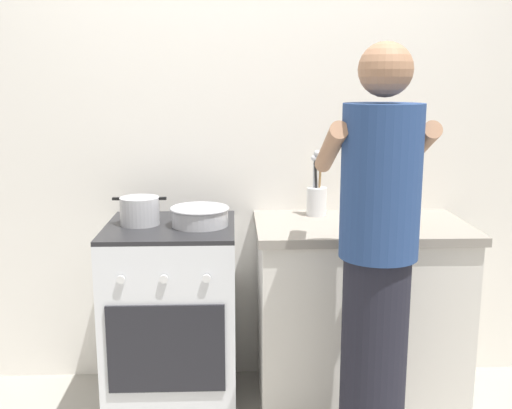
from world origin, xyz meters
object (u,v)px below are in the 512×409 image
(stove_range, at_px, (173,316))
(utensil_crock, at_px, (317,197))
(pot, at_px, (140,211))
(oil_bottle, at_px, (403,200))
(person, at_px, (377,266))
(mixing_bowl, at_px, (200,215))
(spice_bottle, at_px, (372,218))

(stove_range, distance_m, utensil_crock, 0.91)
(stove_range, distance_m, pot, 0.53)
(oil_bottle, relative_size, person, 0.16)
(pot, bearing_deg, person, -29.63)
(mixing_bowl, relative_size, person, 0.16)
(person, bearing_deg, utensil_crock, 100.85)
(utensil_crock, bearing_deg, mixing_bowl, -160.99)
(pot, distance_m, oil_bottle, 1.22)
(utensil_crock, distance_m, oil_bottle, 0.43)
(mixing_bowl, xyz_separation_m, person, (0.71, -0.53, -0.09))
(utensil_crock, height_order, oil_bottle, utensil_crock)
(stove_range, relative_size, mixing_bowl, 3.28)
(spice_bottle, xyz_separation_m, oil_bottle, (0.15, 0.06, 0.07))
(mixing_bowl, distance_m, person, 0.89)
(pot, distance_m, person, 1.14)
(oil_bottle, bearing_deg, person, -114.37)
(oil_bottle, height_order, person, person)
(mixing_bowl, height_order, oil_bottle, oil_bottle)
(stove_range, bearing_deg, oil_bottle, -1.35)
(utensil_crock, height_order, person, person)
(utensil_crock, xyz_separation_m, spice_bottle, (0.22, -0.26, -0.05))
(stove_range, xyz_separation_m, mixing_bowl, (0.14, -0.02, 0.50))
(oil_bottle, distance_m, person, 0.59)
(stove_range, bearing_deg, person, -32.67)
(stove_range, height_order, spice_bottle, spice_bottle)
(pot, distance_m, utensil_crock, 0.86)
(utensil_crock, distance_m, spice_bottle, 0.34)
(stove_range, height_order, pot, pot)
(stove_range, relative_size, pot, 3.62)
(pot, xyz_separation_m, oil_bottle, (1.22, -0.04, 0.05))
(stove_range, bearing_deg, pot, 172.56)
(spice_bottle, bearing_deg, pot, 174.71)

